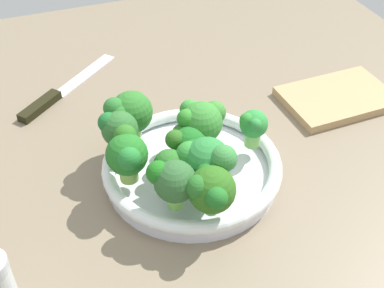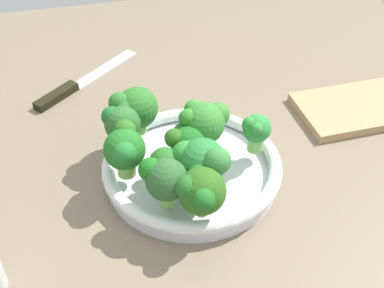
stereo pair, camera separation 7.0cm
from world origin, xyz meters
The scene contains 14 objects.
ground_plane centered at (0.00, 0.00, -1.25)cm, with size 130.00×130.00×2.50cm, color #786A54.
bowl centered at (2.74, -2.33, 1.93)cm, with size 27.81×27.81×3.78cm.
broccoli_floret_0 centered at (5.25, 0.72, 8.58)cm, with size 8.30×7.46×7.98cm.
broccoli_floret_1 centered at (-2.93, -10.56, 8.46)cm, with size 6.56×5.93×7.59cm.
broccoli_floret_2 centered at (-6.92, 3.44, 8.40)cm, with size 5.85×6.46×7.31cm.
broccoli_floret_3 centered at (-1.82, -6.37, 7.51)cm, with size 5.50×4.60×6.27cm.
broccoli_floret_4 centered at (-7.31, -3.01, 8.62)cm, with size 6.07×7.48×7.96cm.
broccoli_floret_5 centered at (2.95, -8.17, 8.37)cm, with size 7.70×7.63×8.10cm.
broccoli_floret_6 centered at (12.64, -2.55, 7.74)cm, with size 4.62×4.81×6.38cm.
broccoli_floret_7 centered at (1.17, -13.37, 8.11)cm, with size 6.91×7.87×7.38cm.
broccoli_floret_8 centered at (-4.15, 6.57, 8.50)cm, with size 7.76×6.86×8.07cm.
broccoli_floret_9 centered at (1.83, -2.76, 7.39)cm, with size 6.21×6.66×6.34cm.
knife centered at (-13.49, 27.54, 0.55)cm, with size 21.69×19.21×1.50cm.
cutting_board centered at (35.60, 7.37, 0.80)cm, with size 20.25×13.58×1.60cm, color tan.
Camera 1 is at (-17.86, -57.10, 55.85)cm, focal length 47.92 mm.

